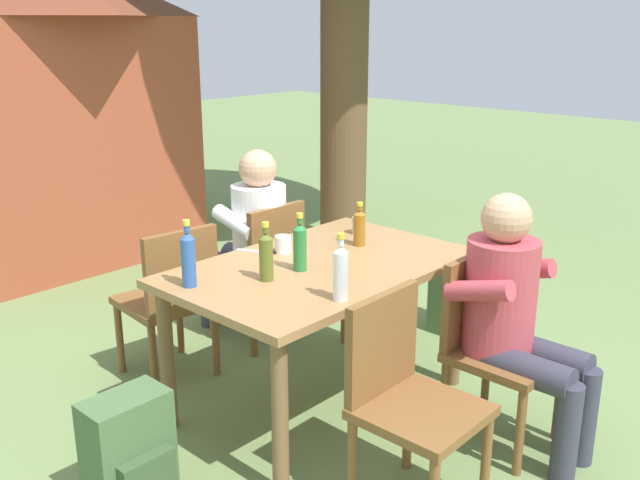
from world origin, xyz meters
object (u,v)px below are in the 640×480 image
cup_steel (359,225)px  chair_near_right (491,339)px  bottle_olive (266,255)px  cup_white (282,244)px  chair_far_right (264,265)px  backpack_by_far_side (130,451)px  chair_far_left (172,295)px  brick_kiosk (45,97)px  table_knife (262,251)px  dining_table (320,283)px  chair_near_left (405,392)px  bottle_amber (359,227)px  backpack_by_near_side (454,296)px  bottle_clear (341,272)px  bottle_blue (188,258)px  bottle_green (300,246)px  person_in_plaid_shirt (251,235)px  person_in_white_shirt (515,312)px

cup_steel → chair_near_right: bearing=-101.5°
bottle_olive → cup_white: (0.33, 0.23, -0.07)m
chair_far_right → cup_white: bearing=-123.2°
cup_white → backpack_by_far_side: 1.24m
chair_far_left → brick_kiosk: 2.75m
chair_near_right → table_knife: 1.20m
dining_table → chair_near_left: chair_near_left is taller
bottle_amber → backpack_by_far_side: size_ratio=0.50×
chair_near_right → chair_far_left: size_ratio=1.00×
chair_far_left → backpack_by_near_side: size_ratio=1.89×
bottle_clear → cup_white: size_ratio=3.34×
bottle_olive → brick_kiosk: 3.37m
backpack_by_near_side → bottle_blue: bearing=173.7°
cup_white → brick_kiosk: 3.11m
dining_table → cup_steel: size_ratio=15.65×
bottle_green → backpack_by_near_side: size_ratio=0.60×
chair_near_left → brick_kiosk: 4.20m
table_knife → cup_white: bearing=-50.7°
bottle_blue → table_knife: bottle_blue is taller
chair_near_right → backpack_by_near_side: bearing=39.8°
person_in_plaid_shirt → brick_kiosk: size_ratio=0.48×
person_in_plaid_shirt → bottle_olive: bearing=-127.9°
cup_white → chair_near_right: bearing=-71.9°
bottle_clear → table_knife: size_ratio=1.31×
cup_white → cup_steel: size_ratio=0.94×
dining_table → backpack_by_near_side: bearing=0.5°
chair_near_right → chair_far_right: size_ratio=1.00×
bottle_green → chair_near_left: bearing=-104.5°
chair_near_left → cup_white: (0.33, 1.02, 0.31)m
table_knife → backpack_by_near_side: bearing=-13.8°
dining_table → bottle_green: bearing=176.8°
person_in_plaid_shirt → bottle_clear: 1.41m
bottle_blue → backpack_by_near_side: (1.87, -0.21, -0.67)m
person_in_white_shirt → brick_kiosk: (0.01, 4.17, 0.64)m
chair_far_left → person_in_white_shirt: 1.77m
dining_table → chair_far_right: 0.85m
bottle_green → cup_white: 0.29m
bottle_amber → cup_white: (-0.36, 0.20, -0.06)m
dining_table → bottle_green: (-0.13, 0.01, 0.22)m
brick_kiosk → dining_table: bearing=-95.9°
person_in_white_shirt → bottle_olive: 1.13m
cup_white → cup_steel: cup_steel is taller
backpack_by_far_side → person_in_white_shirt: bearing=-32.9°
bottle_amber → bottle_green: size_ratio=0.83×
chair_near_right → brick_kiosk: size_ratio=0.35×
person_in_white_shirt → person_in_plaid_shirt: size_ratio=1.00×
bottle_green → bottle_blue: bearing=156.6°
chair_far_right → cup_white: (-0.33, -0.51, 0.31)m
backpack_by_near_side → bottle_green: bearing=-179.9°
bottle_clear → bottle_olive: bearing=96.6°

